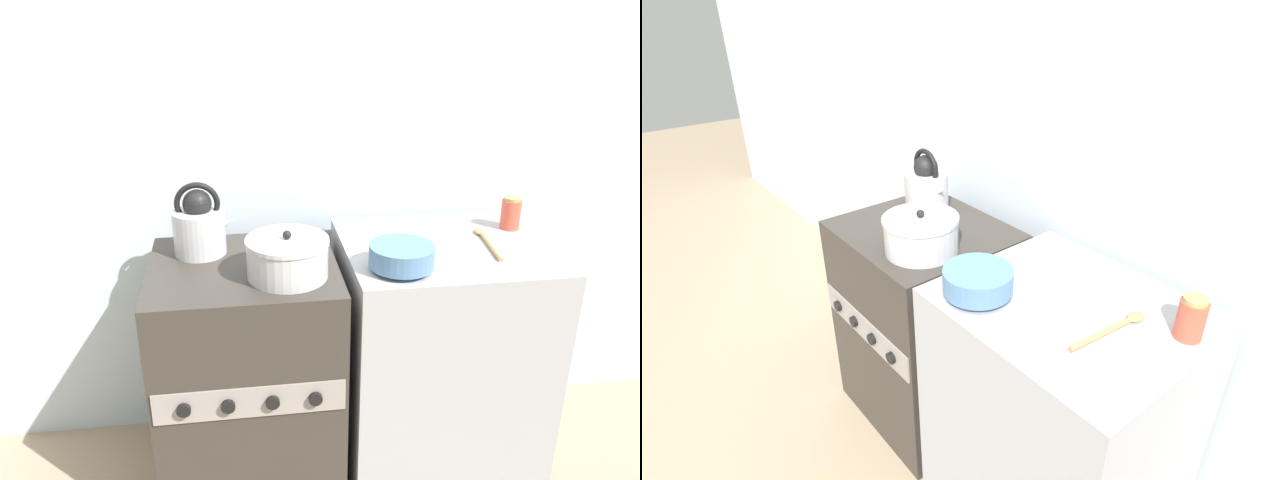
# 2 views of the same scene
# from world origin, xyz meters

# --- Properties ---
(ground_plane) EXTENTS (12.00, 12.00, 0.00)m
(ground_plane) POSITION_xyz_m (0.00, 0.00, 0.00)
(ground_plane) COLOR gray
(wall_back) EXTENTS (7.00, 0.06, 2.50)m
(wall_back) POSITION_xyz_m (0.00, 0.68, 1.25)
(wall_back) COLOR silver
(wall_back) RESTS_ON ground_plane
(stove) EXTENTS (0.63, 0.58, 0.90)m
(stove) POSITION_xyz_m (0.00, 0.28, 0.45)
(stove) COLOR #332D28
(stove) RESTS_ON ground_plane
(counter) EXTENTS (0.71, 0.61, 0.92)m
(counter) POSITION_xyz_m (0.71, 0.31, 0.46)
(counter) COLOR #99999E
(counter) RESTS_ON ground_plane
(kettle) EXTENTS (0.22, 0.18, 0.26)m
(kettle) POSITION_xyz_m (-0.14, 0.41, 1.00)
(kettle) COLOR #B2B2B7
(kettle) RESTS_ON stove
(cooking_pot) EXTENTS (0.27, 0.27, 0.16)m
(cooking_pot) POSITION_xyz_m (0.14, 0.18, 0.96)
(cooking_pot) COLOR #B2B2B7
(cooking_pot) RESTS_ON stove
(enamel_bowl) EXTENTS (0.21, 0.21, 0.08)m
(enamel_bowl) POSITION_xyz_m (0.50, 0.13, 0.96)
(enamel_bowl) COLOR #4C729E
(enamel_bowl) RESTS_ON counter
(storage_jar) EXTENTS (0.07, 0.07, 0.12)m
(storage_jar) POSITION_xyz_m (0.99, 0.43, 0.98)
(storage_jar) COLOR #CC4C38
(storage_jar) RESTS_ON counter
(wooden_spoon) EXTENTS (0.06, 0.28, 0.02)m
(wooden_spoon) POSITION_xyz_m (0.85, 0.31, 0.92)
(wooden_spoon) COLOR #A37A4C
(wooden_spoon) RESTS_ON counter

